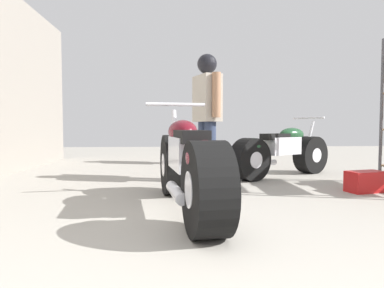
{
  "coord_description": "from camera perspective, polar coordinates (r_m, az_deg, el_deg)",
  "views": [
    {
      "loc": [
        -0.39,
        -0.74,
        0.74
      ],
      "look_at": [
        -0.15,
        3.48,
        0.52
      ],
      "focal_mm": 31.66,
      "sensor_mm": 36.0,
      "label": 1
    }
  ],
  "objects": [
    {
      "name": "mechanic_with_helmet",
      "position": [
        4.53,
        2.54,
        6.48
      ],
      "size": [
        0.37,
        0.66,
        1.69
      ],
      "color": "#2D3851",
      "rests_on": "ground_plane"
    },
    {
      "name": "mechanic_in_blue",
      "position": [
        6.62,
        2.79,
        5.75
      ],
      "size": [
        0.45,
        0.65,
        1.77
      ],
      "color": "#2D3851",
      "rests_on": "ground_plane"
    },
    {
      "name": "ground_plane",
      "position": [
        4.23,
        2.09,
        -7.07
      ],
      "size": [
        16.34,
        16.34,
        0.0
      ],
      "primitive_type": "plane",
      "color": "#9E998E"
    },
    {
      "name": "red_toolbox",
      "position": [
        4.3,
        27.21,
        -5.65
      ],
      "size": [
        0.46,
        0.31,
        0.24
      ],
      "primitive_type": "cube",
      "rotation": [
        0.0,
        0.0,
        0.24
      ],
      "color": "#B21919",
      "rests_on": "ground_plane"
    },
    {
      "name": "motorcycle_black_naked",
      "position": [
        5.11,
        14.75,
        -1.34
      ],
      "size": [
        1.74,
        1.19,
        0.89
      ],
      "color": "black",
      "rests_on": "ground_plane"
    },
    {
      "name": "motorcycle_maroon_cruiser",
      "position": [
        2.91,
        -0.75,
        -3.59
      ],
      "size": [
        0.67,
        2.12,
        0.99
      ],
      "color": "black",
      "rests_on": "ground_plane"
    }
  ]
}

